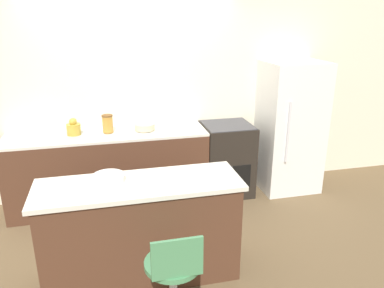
% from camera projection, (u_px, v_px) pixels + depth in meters
% --- Properties ---
extents(ground_plane, '(14.00, 14.00, 0.00)m').
position_uv_depth(ground_plane, '(143.00, 213.00, 4.55)').
color(ground_plane, brown).
extents(wall_back, '(8.00, 0.06, 2.60)m').
position_uv_depth(wall_back, '(133.00, 96.00, 4.71)').
color(wall_back, beige).
rests_on(wall_back, ground_plane).
extents(back_counter, '(2.37, 0.60, 0.95)m').
position_uv_depth(back_counter, '(110.00, 170.00, 4.60)').
color(back_counter, '#4C2D1E').
rests_on(back_counter, ground_plane).
extents(kitchen_island, '(1.75, 0.58, 0.94)m').
position_uv_depth(kitchen_island, '(141.00, 230.00, 3.32)').
color(kitchen_island, '#4C2D1E').
rests_on(kitchen_island, ground_plane).
extents(oven_range, '(0.63, 0.61, 0.95)m').
position_uv_depth(oven_range, '(227.00, 159.00, 4.93)').
color(oven_range, black).
rests_on(oven_range, ground_plane).
extents(refrigerator, '(0.75, 0.69, 1.72)m').
position_uv_depth(refrigerator, '(290.00, 127.00, 4.96)').
color(refrigerator, silver).
rests_on(refrigerator, ground_plane).
extents(stool_chair, '(0.42, 0.42, 0.88)m').
position_uv_depth(stool_chair, '(174.00, 281.00, 2.77)').
color(stool_chair, '#B7B7BC').
rests_on(stool_chair, ground_plane).
extents(kettle, '(0.16, 0.16, 0.20)m').
position_uv_depth(kettle, '(74.00, 128.00, 4.36)').
color(kettle, '#B29333').
rests_on(kettle, back_counter).
extents(mixing_bowl, '(0.24, 0.24, 0.08)m').
position_uv_depth(mixing_bowl, '(145.00, 127.00, 4.56)').
color(mixing_bowl, '#C1B28E').
rests_on(mixing_bowl, back_counter).
extents(canister_jar, '(0.13, 0.13, 0.21)m').
position_uv_depth(canister_jar, '(108.00, 124.00, 4.44)').
color(canister_jar, '#B77F33').
rests_on(canister_jar, back_counter).
extents(fruit_bowl, '(0.28, 0.28, 0.06)m').
position_uv_depth(fruit_bowl, '(109.00, 178.00, 3.18)').
color(fruit_bowl, white).
rests_on(fruit_bowl, kitchen_island).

